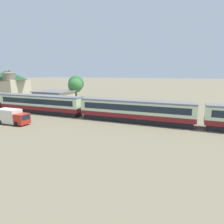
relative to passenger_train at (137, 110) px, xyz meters
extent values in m
cube|color=maroon|center=(-0.26, 0.00, -0.87)|extent=(20.15, 3.12, 0.80)
cube|color=beige|center=(-0.26, 0.00, 0.48)|extent=(20.15, 3.12, 1.90)
cube|color=#192330|center=(-0.26, 0.00, 0.58)|extent=(18.54, 3.16, 1.06)
cube|color=slate|center=(-0.26, 0.00, 1.59)|extent=(20.15, 2.93, 0.30)
cube|color=black|center=(-0.26, 0.00, -1.71)|extent=(19.35, 2.68, 0.88)
cylinder|color=black|center=(6.39, -0.72, -1.72)|extent=(0.90, 0.18, 0.90)
cylinder|color=black|center=(6.39, 0.72, -1.72)|extent=(0.90, 0.18, 0.90)
cylinder|color=black|center=(-6.91, -0.72, -1.72)|extent=(0.90, 0.18, 0.90)
cylinder|color=black|center=(-6.91, 0.72, -1.72)|extent=(0.90, 0.18, 0.90)
cube|color=maroon|center=(-21.44, 0.00, -0.87)|extent=(20.15, 3.12, 0.80)
cube|color=beige|center=(-21.44, 0.00, 0.48)|extent=(20.15, 3.12, 1.90)
cube|color=#192330|center=(-21.44, 0.00, 0.58)|extent=(18.54, 3.16, 1.06)
cube|color=slate|center=(-21.44, 0.00, 1.59)|extent=(20.15, 2.93, 0.30)
cube|color=black|center=(-21.44, 0.00, -1.71)|extent=(19.35, 2.68, 0.88)
cylinder|color=black|center=(-14.79, -0.72, -1.72)|extent=(0.90, 0.18, 0.90)
cylinder|color=black|center=(-14.79, 0.72, -1.72)|extent=(0.90, 0.18, 0.90)
cylinder|color=black|center=(-28.09, -0.72, -1.72)|extent=(0.90, 0.18, 0.90)
cylinder|color=black|center=(-28.09, 0.72, -1.72)|extent=(0.90, 0.18, 0.90)
cube|color=#665B51|center=(-3.35, 0.00, -2.16)|extent=(158.28, 3.60, 0.01)
cube|color=#4C4238|center=(-3.35, -0.72, -2.15)|extent=(158.28, 0.12, 0.04)
cube|color=#4C4238|center=(-3.35, 0.72, -2.15)|extent=(158.28, 0.12, 0.04)
cube|color=beige|center=(-26.65, 11.20, -0.43)|extent=(8.98, 7.20, 3.47)
cube|color=slate|center=(-26.65, 11.20, 1.40)|extent=(9.69, 7.78, 0.20)
cube|color=slate|center=(-26.65, 6.80, 0.90)|extent=(8.62, 1.60, 0.16)
cylinder|color=brown|center=(-26.65, 6.20, -0.67)|extent=(0.14, 0.14, 2.99)
cube|color=beige|center=(-49.50, 15.53, 1.04)|extent=(12.73, 8.17, 6.42)
pyramid|color=#23512D|center=(-49.50, 15.53, 5.70)|extent=(13.75, 8.83, 2.90)
cube|color=brown|center=(-45.94, 13.89, 5.85)|extent=(0.56, 0.56, 2.61)
cylinder|color=brown|center=(-43.81, 14.84, 0.88)|extent=(0.28, 0.28, 6.10)
cylinder|color=brown|center=(-47.07, 14.84, 0.88)|extent=(0.28, 0.28, 6.10)
cylinder|color=brown|center=(-43.81, 11.58, 0.88)|extent=(0.28, 0.28, 6.10)
cylinder|color=brown|center=(-47.07, 11.58, 0.88)|extent=(0.28, 0.28, 6.10)
cube|color=brown|center=(-45.44, 13.21, 4.01)|extent=(3.76, 3.76, 0.16)
cylinder|color=slate|center=(-45.44, 13.21, 5.17)|extent=(3.83, 3.83, 2.15)
cone|color=slate|center=(-45.44, 13.21, 6.49)|extent=(4.02, 4.02, 0.50)
cube|color=#B2281E|center=(-16.98, -9.33, -1.08)|extent=(1.79, 2.05, 1.73)
cube|color=#192330|center=(-16.07, -9.33, -0.74)|extent=(0.03, 1.71, 0.76)
cube|color=silver|center=(-19.96, -9.33, -0.80)|extent=(4.18, 2.14, 2.30)
cylinder|color=black|center=(-17.28, -10.27, -1.77)|extent=(0.80, 0.26, 0.80)
cylinder|color=black|center=(-17.28, -8.40, -1.77)|extent=(0.80, 0.26, 0.80)
cylinder|color=black|center=(-20.86, -10.27, -1.77)|extent=(0.80, 0.26, 0.80)
cylinder|color=black|center=(-20.86, -8.40, -1.77)|extent=(0.80, 0.26, 0.80)
cylinder|color=brown|center=(-26.12, 21.58, -0.27)|extent=(0.32, 0.32, 3.80)
sphere|color=#2D6633|center=(-26.12, 21.58, 3.11)|extent=(4.93, 4.93, 4.93)
cylinder|color=#4C3823|center=(-23.32, 16.74, -0.34)|extent=(0.32, 0.32, 3.65)
sphere|color=#387538|center=(-23.32, 16.74, 2.75)|extent=(4.22, 4.22, 4.22)
cylinder|color=brown|center=(-48.76, 15.87, -0.36)|extent=(0.25, 0.25, 3.60)
sphere|color=#427F3D|center=(-48.76, 15.87, 2.92)|extent=(4.93, 4.93, 4.93)
camera|label=1|loc=(9.21, -33.33, 6.41)|focal=32.00mm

